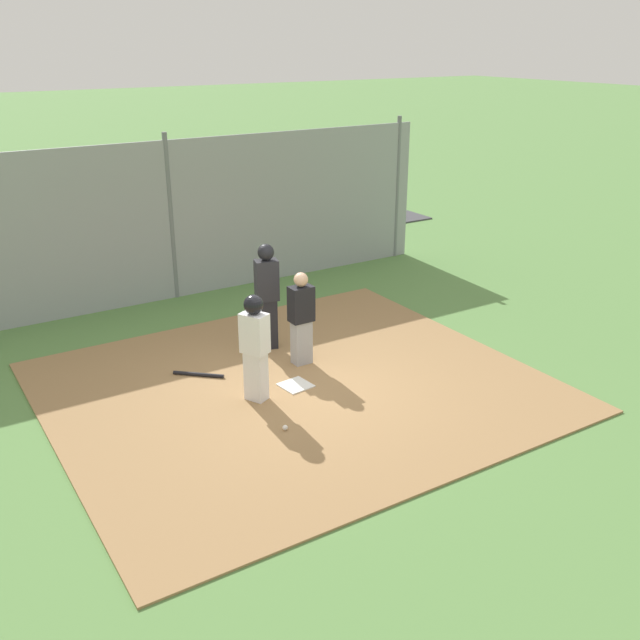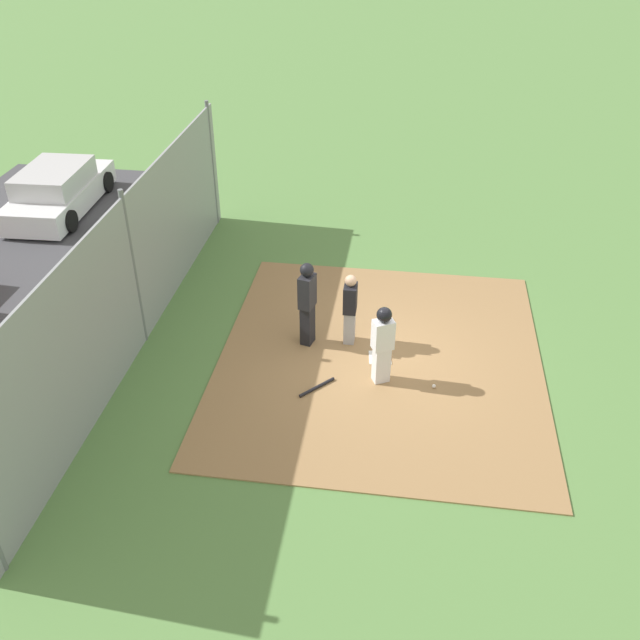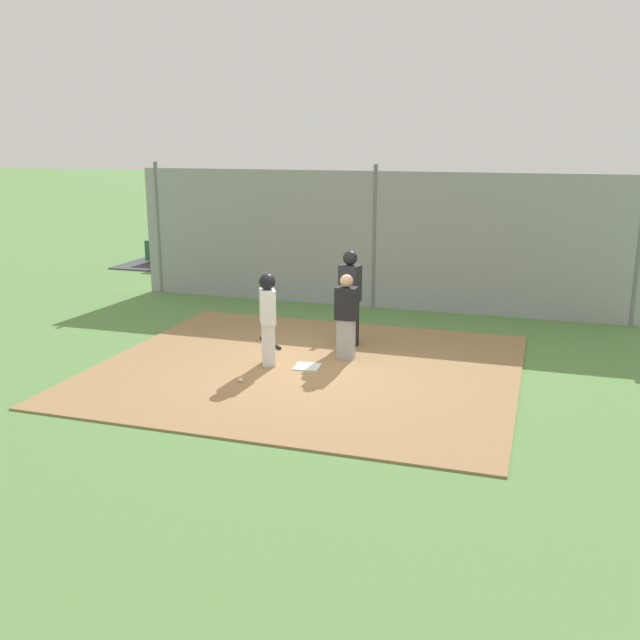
# 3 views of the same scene
# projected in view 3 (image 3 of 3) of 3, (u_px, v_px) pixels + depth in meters

# --- Properties ---
(ground_plane) EXTENTS (140.00, 140.00, 0.00)m
(ground_plane) POSITION_uv_depth(u_px,v_px,m) (307.00, 369.00, 12.40)
(ground_plane) COLOR #5B8947
(dirt_infield) EXTENTS (7.20, 6.40, 0.03)m
(dirt_infield) POSITION_uv_depth(u_px,v_px,m) (307.00, 368.00, 12.40)
(dirt_infield) COLOR #9E774C
(dirt_infield) RESTS_ON ground_plane
(home_plate) EXTENTS (0.49, 0.49, 0.02)m
(home_plate) POSITION_uv_depth(u_px,v_px,m) (307.00, 367.00, 12.39)
(home_plate) COLOR white
(home_plate) RESTS_ON dirt_infield
(catcher) EXTENTS (0.38, 0.26, 1.56)m
(catcher) POSITION_uv_depth(u_px,v_px,m) (346.00, 316.00, 12.67)
(catcher) COLOR #9E9EA3
(catcher) RESTS_ON dirt_infield
(umpire) EXTENTS (0.43, 0.35, 1.85)m
(umpire) POSITION_uv_depth(u_px,v_px,m) (350.00, 296.00, 13.45)
(umpire) COLOR black
(umpire) RESTS_ON dirt_infield
(runner) EXTENTS (0.40, 0.46, 1.64)m
(runner) POSITION_uv_depth(u_px,v_px,m) (268.00, 313.00, 12.32)
(runner) COLOR silver
(runner) RESTS_ON dirt_infield
(baseball_bat) EXTENTS (0.66, 0.60, 0.06)m
(baseball_bat) POSITION_uv_depth(u_px,v_px,m) (270.00, 343.00, 13.75)
(baseball_bat) COLOR black
(baseball_bat) RESTS_ON dirt_infield
(baseball) EXTENTS (0.07, 0.07, 0.07)m
(baseball) POSITION_uv_depth(u_px,v_px,m) (240.00, 380.00, 11.63)
(baseball) COLOR white
(baseball) RESTS_ON dirt_infield
(backstop_fence) EXTENTS (12.00, 0.10, 3.35)m
(backstop_fence) POSITION_uv_depth(u_px,v_px,m) (374.00, 240.00, 16.53)
(backstop_fence) COLOR #93999E
(backstop_fence) RESTS_ON ground_plane
(parking_lot) EXTENTS (18.00, 5.20, 0.04)m
(parking_lot) POSITION_uv_depth(u_px,v_px,m) (412.00, 270.00, 21.57)
(parking_lot) COLOR #424247
(parking_lot) RESTS_ON ground_plane
(parked_car_white) EXTENTS (4.26, 2.00, 1.28)m
(parked_car_white) POSITION_uv_depth(u_px,v_px,m) (620.00, 263.00, 19.29)
(parked_car_white) COLOR silver
(parked_car_white) RESTS_ON parking_lot
(parked_car_red) EXTENTS (4.21, 1.89, 1.28)m
(parked_car_red) POSITION_uv_depth(u_px,v_px,m) (398.00, 249.00, 21.83)
(parked_car_red) COLOR maroon
(parked_car_red) RESTS_ON parking_lot
(parked_car_green) EXTENTS (4.26, 2.00, 1.28)m
(parked_car_green) POSITION_uv_depth(u_px,v_px,m) (215.00, 245.00, 22.64)
(parked_car_green) COLOR #235B38
(parked_car_green) RESTS_ON parking_lot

